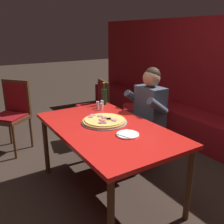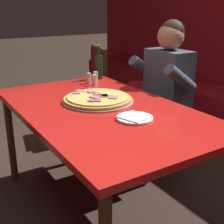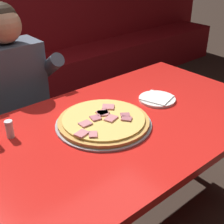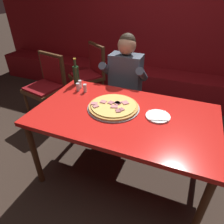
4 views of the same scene
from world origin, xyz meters
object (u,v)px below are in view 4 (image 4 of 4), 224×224
(main_dining_table, at_px, (124,120))
(dining_chair_near_right, at_px, (47,83))
(shaker_parmesan, at_px, (78,87))
(plate_white_paper, at_px, (158,116))
(shaker_red_pepper_flakes, at_px, (80,85))
(shaker_oregano, at_px, (85,88))
(beer_bottle, at_px, (76,74))
(diner_seated_blue_shirt, at_px, (123,84))
(dining_chair_side_aisle, at_px, (90,71))
(pizza, at_px, (113,107))

(main_dining_table, distance_m, dining_chair_near_right, 1.46)
(main_dining_table, bearing_deg, shaker_parmesan, 158.81)
(plate_white_paper, xyz_separation_m, shaker_red_pepper_flakes, (-0.90, 0.25, 0.03))
(plate_white_paper, bearing_deg, shaker_oregano, 167.12)
(plate_white_paper, distance_m, beer_bottle, 1.05)
(shaker_parmesan, bearing_deg, shaker_red_pepper_flakes, 101.19)
(plate_white_paper, xyz_separation_m, shaker_parmesan, (-0.89, 0.18, 0.03))
(shaker_oregano, bearing_deg, plate_white_paper, -12.88)
(main_dining_table, xyz_separation_m, shaker_red_pepper_flakes, (-0.61, 0.30, 0.11))
(shaker_red_pepper_flakes, height_order, diner_seated_blue_shirt, diner_seated_blue_shirt)
(beer_bottle, xyz_separation_m, shaker_red_pepper_flakes, (0.09, -0.09, -0.07))
(shaker_oregano, height_order, dining_chair_side_aisle, dining_chair_side_aisle)
(shaker_red_pepper_flakes, bearing_deg, main_dining_table, -26.32)
(plate_white_paper, relative_size, shaker_parmesan, 2.44)
(main_dining_table, bearing_deg, plate_white_paper, 10.49)
(pizza, distance_m, dining_chair_near_right, 1.34)
(dining_chair_near_right, xyz_separation_m, dining_chair_side_aisle, (0.33, 0.65, -0.01))
(pizza, height_order, beer_bottle, beer_bottle)
(main_dining_table, distance_m, plate_white_paper, 0.30)
(main_dining_table, height_order, plate_white_paper, plate_white_paper)
(shaker_parmesan, distance_m, dining_chair_near_right, 0.84)
(main_dining_table, relative_size, dining_chair_side_aisle, 1.65)
(diner_seated_blue_shirt, bearing_deg, plate_white_paper, -50.01)
(shaker_parmesan, bearing_deg, main_dining_table, -21.19)
(shaker_red_pepper_flakes, xyz_separation_m, shaker_parmesan, (0.01, -0.07, 0.00))
(dining_chair_near_right, bearing_deg, dining_chair_side_aisle, 63.19)
(shaker_red_pepper_flakes, relative_size, shaker_parmesan, 1.00)
(main_dining_table, distance_m, dining_chair_side_aisle, 1.60)
(beer_bottle, bearing_deg, main_dining_table, -28.77)
(diner_seated_blue_shirt, bearing_deg, dining_chair_near_right, -174.85)
(beer_bottle, height_order, shaker_red_pepper_flakes, beer_bottle)
(plate_white_paper, bearing_deg, beer_bottle, 161.36)
(dining_chair_side_aisle, bearing_deg, shaker_red_pepper_flakes, -68.22)
(shaker_oregano, bearing_deg, dining_chair_near_right, 155.65)
(beer_bottle, relative_size, shaker_parmesan, 3.40)
(main_dining_table, relative_size, shaker_red_pepper_flakes, 18.55)
(pizza, height_order, shaker_oregano, shaker_oregano)
(shaker_oregano, relative_size, dining_chair_near_right, 0.09)
(beer_bottle, bearing_deg, pizza, -30.45)
(main_dining_table, height_order, dining_chair_side_aisle, dining_chair_side_aisle)
(shaker_red_pepper_flakes, distance_m, shaker_oregano, 0.12)
(pizza, bearing_deg, dining_chair_side_aisle, 125.82)
(pizza, bearing_deg, shaker_red_pepper_flakes, 152.18)
(dining_chair_side_aisle, bearing_deg, diner_seated_blue_shirt, -36.92)
(beer_bottle, bearing_deg, shaker_parmesan, -55.25)
(plate_white_paper, xyz_separation_m, dining_chair_near_right, (-1.61, 0.55, -0.20))
(diner_seated_blue_shirt, distance_m, dining_chair_side_aisle, 0.93)
(main_dining_table, xyz_separation_m, plate_white_paper, (0.29, 0.05, 0.08))
(beer_bottle, relative_size, shaker_oregano, 3.40)
(shaker_red_pepper_flakes, distance_m, shaker_parmesan, 0.07)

